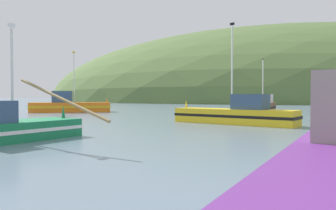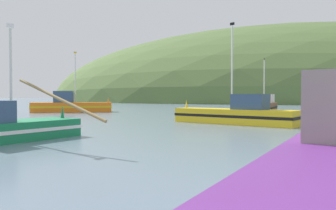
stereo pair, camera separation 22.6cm
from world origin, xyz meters
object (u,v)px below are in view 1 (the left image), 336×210
(fishing_boat_yellow, at_px, (236,114))
(fishing_boat_brown, at_px, (263,106))
(fishing_boat_green, at_px, (6,128))
(fishing_boat_orange, at_px, (70,106))

(fishing_boat_yellow, distance_m, fishing_boat_brown, 17.25)
(fishing_boat_green, bearing_deg, fishing_boat_brown, -2.45)
(fishing_boat_orange, height_order, fishing_boat_brown, fishing_boat_orange)
(fishing_boat_green, height_order, fishing_boat_brown, fishing_boat_brown)
(fishing_boat_green, distance_m, fishing_boat_orange, 27.66)
(fishing_boat_yellow, xyz_separation_m, fishing_boat_brown, (2.63, 17.04, 0.07))
(fishing_boat_green, distance_m, fishing_boat_brown, 31.82)
(fishing_boat_orange, distance_m, fishing_boat_brown, 24.69)
(fishing_boat_brown, bearing_deg, fishing_boat_orange, -70.33)
(fishing_boat_green, relative_size, fishing_boat_orange, 1.22)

